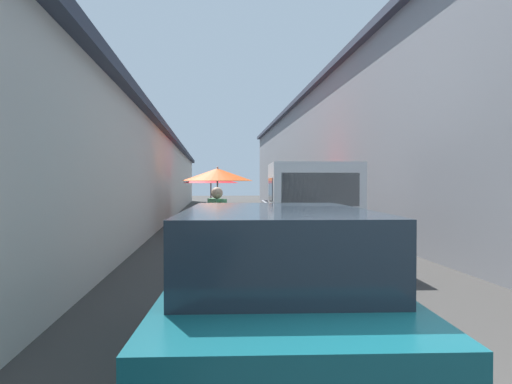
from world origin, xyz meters
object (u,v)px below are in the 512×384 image
Objects in this scene: hatchback_car at (274,288)px; fruit_stall_mid_lane at (306,182)px; vendor_by_crates at (217,224)px; parked_scooter at (314,220)px; fruit_stall_far_left at (218,181)px; delivery_truck at (308,212)px; fruit_stall_far_right at (210,185)px; plastic_stool at (406,264)px.

fruit_stall_mid_lane is at bearing -13.53° from hatchback_car.
parked_scooter is (6.18, -3.30, -0.47)m from vendor_by_crates.
fruit_stall_mid_lane is 0.89× the size of fruit_stall_far_left.
delivery_truck is 2.98× the size of parked_scooter.
hatchback_car is at bearing 164.49° from delivery_truck.
fruit_stall_far_right is 1.49× the size of parked_scooter.
fruit_stall_far_left is 3.88m from parked_scooter.
fruit_stall_mid_lane is at bearing -11.82° from delivery_truck.
fruit_stall_far_left is at bearing 1.42° from hatchback_car.
vendor_by_crates is 0.95× the size of parked_scooter.
fruit_stall_far_right is 1.07× the size of fruit_stall_mid_lane.
fruit_stall_far_left reaches higher than hatchback_car.
fruit_stall_far_left reaches higher than parked_scooter.
parked_scooter is 3.86× the size of plastic_stool.
delivery_truck reaches higher than hatchback_car.
fruit_stall_far_left is at bearing 17.80° from plastic_stool.
parked_scooter is (4.90, -1.29, -0.59)m from delivery_truck.
parked_scooter is (-1.66, 0.08, -1.29)m from fruit_stall_mid_lane.
fruit_stall_mid_lane reaches higher than fruit_stall_far_right.
parked_scooter is at bearing -120.63° from fruit_stall_far_left.
plastic_stool is (-9.24, -2.97, -1.43)m from fruit_stall_far_left.
fruit_stall_far_left is 9.81m from plastic_stool.
parked_scooter reaches higher than plastic_stool.
vendor_by_crates is (-11.51, -0.15, -0.70)m from fruit_stall_far_right.
fruit_stall_far_right is at bearing 2.21° from hatchback_car.
hatchback_car is 2.39× the size of parked_scooter.
fruit_stall_far_left is 8.08m from vendor_by_crates.
fruit_stall_mid_lane is at bearing -1.68° from plastic_stool.
delivery_truck is at bearing -15.51° from hatchback_car.
hatchback_car is 4.12m from plastic_stool.
fruit_stall_far_left is at bearing -1.07° from vendor_by_crates.
fruit_stall_far_right is at bearing 5.01° from fruit_stall_far_left.
fruit_stall_far_right is at bearing 14.43° from plastic_stool.
hatchback_car is at bearing -177.79° from fruit_stall_far_right.
hatchback_car is 9.22× the size of plastic_stool.
fruit_stall_mid_lane reaches higher than delivery_truck.
vendor_by_crates is (-8.04, 0.15, -0.84)m from fruit_stall_far_left.
fruit_stall_far_right is 6.46m from parked_scooter.
fruit_stall_far_right reaches higher than parked_scooter.
hatchback_car is (-12.36, -0.31, -1.02)m from fruit_stall_far_left.
vendor_by_crates reaches higher than hatchback_car.
fruit_stall_far_right is 3.49m from fruit_stall_far_left.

